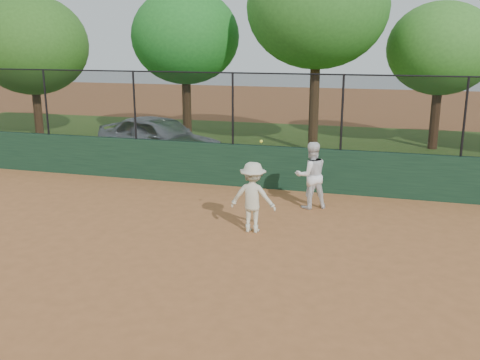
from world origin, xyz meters
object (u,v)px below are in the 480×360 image
(player_main, at_px, (253,197))
(tree_1, at_px, (185,37))
(parked_car, at_px, (159,138))
(player_second, at_px, (311,175))
(tree_2, at_px, (317,7))
(tree_0, at_px, (32,45))
(tree_3, at_px, (441,49))

(player_main, relative_size, tree_1, 0.34)
(parked_car, bearing_deg, player_second, -105.21)
(player_second, relative_size, tree_2, 0.23)
(tree_0, bearing_deg, parked_car, -22.39)
(tree_0, xyz_separation_m, tree_2, (11.66, 0.36, 1.32))
(player_main, relative_size, tree_0, 0.35)
(player_second, distance_m, tree_0, 14.62)
(tree_1, relative_size, tree_2, 0.82)
(player_main, height_order, tree_2, tree_2)
(parked_car, relative_size, tree_2, 0.63)
(tree_1, height_order, tree_3, tree_1)
(tree_1, bearing_deg, tree_0, -169.86)
(player_main, bearing_deg, tree_2, 90.35)
(player_second, height_order, tree_1, tree_1)
(parked_car, bearing_deg, tree_0, 86.04)
(parked_car, relative_size, player_main, 2.24)
(parked_car, distance_m, player_second, 6.96)
(player_main, bearing_deg, tree_3, 68.32)
(tree_0, relative_size, tree_1, 0.97)
(parked_car, relative_size, player_second, 2.82)
(tree_0, height_order, tree_1, tree_1)
(parked_car, xyz_separation_m, tree_2, (4.80, 3.18, 4.38))
(parked_car, relative_size, tree_1, 0.77)
(player_main, bearing_deg, player_second, 65.50)
(parked_car, relative_size, tree_0, 0.79)
(parked_car, xyz_separation_m, tree_3, (9.17, 4.93, 2.94))
(tree_2, bearing_deg, parked_car, -146.49)
(tree_1, bearing_deg, player_second, -50.99)
(tree_1, xyz_separation_m, tree_2, (5.33, -0.77, 0.99))
(player_second, height_order, tree_3, tree_3)
(tree_3, bearing_deg, tree_2, -158.16)
(parked_car, xyz_separation_m, player_main, (4.86, -5.91, -0.03))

